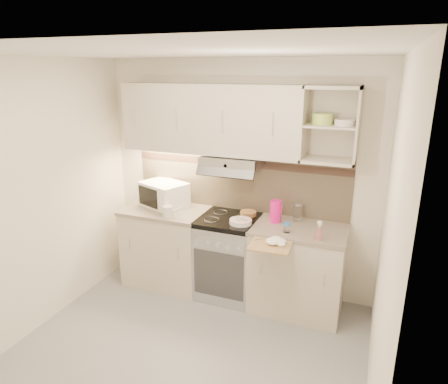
# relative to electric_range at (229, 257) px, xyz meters

# --- Properties ---
(ground) EXTENTS (3.00, 3.00, 0.00)m
(ground) POSITION_rel_electric_range_xyz_m (0.00, -1.10, -0.45)
(ground) COLOR gray
(ground) RESTS_ON ground
(room_shell) EXTENTS (3.04, 2.84, 2.52)m
(room_shell) POSITION_rel_electric_range_xyz_m (0.00, -0.73, 1.18)
(room_shell) COLOR white
(room_shell) RESTS_ON ground
(base_cabinet_left) EXTENTS (0.90, 0.60, 0.86)m
(base_cabinet_left) POSITION_rel_electric_range_xyz_m (-0.75, 0.00, -0.02)
(base_cabinet_left) COLOR beige
(base_cabinet_left) RESTS_ON ground
(worktop_left) EXTENTS (0.92, 0.62, 0.04)m
(worktop_left) POSITION_rel_electric_range_xyz_m (-0.75, 0.00, 0.43)
(worktop_left) COLOR gray
(worktop_left) RESTS_ON base_cabinet_left
(base_cabinet_right) EXTENTS (0.90, 0.60, 0.86)m
(base_cabinet_right) POSITION_rel_electric_range_xyz_m (0.75, 0.00, -0.02)
(base_cabinet_right) COLOR beige
(base_cabinet_right) RESTS_ON ground
(worktop_right) EXTENTS (0.92, 0.62, 0.04)m
(worktop_right) POSITION_rel_electric_range_xyz_m (0.75, 0.00, 0.43)
(worktop_right) COLOR gray
(worktop_right) RESTS_ON base_cabinet_right
(electric_range) EXTENTS (0.60, 0.60, 0.90)m
(electric_range) POSITION_rel_electric_range_xyz_m (0.00, 0.00, 0.00)
(electric_range) COLOR #B7B7BC
(electric_range) RESTS_ON ground
(microwave) EXTENTS (0.59, 0.51, 0.28)m
(microwave) POSITION_rel_electric_range_xyz_m (-0.81, 0.08, 0.59)
(microwave) COLOR white
(microwave) RESTS_ON worktop_left
(watering_can) EXTENTS (0.21, 0.13, 0.19)m
(watering_can) POSITION_rel_electric_range_xyz_m (-0.59, -0.21, 0.52)
(watering_can) COLOR silver
(watering_can) RESTS_ON worktop_left
(plate_stack) EXTENTS (0.23, 0.23, 0.05)m
(plate_stack) POSITION_rel_electric_range_xyz_m (0.17, -0.11, 0.47)
(plate_stack) COLOR white
(plate_stack) RESTS_ON electric_range
(bread_loaf) EXTENTS (0.17, 0.17, 0.04)m
(bread_loaf) POSITION_rel_electric_range_xyz_m (0.17, 0.15, 0.47)
(bread_loaf) COLOR tan
(bread_loaf) RESTS_ON electric_range
(pink_pitcher) EXTENTS (0.12, 0.11, 0.23)m
(pink_pitcher) POSITION_rel_electric_range_xyz_m (0.48, 0.07, 0.56)
(pink_pitcher) COLOR #ED1386
(pink_pitcher) RESTS_ON worktop_right
(glass_jar) EXTENTS (0.10, 0.10, 0.19)m
(glass_jar) POSITION_rel_electric_range_xyz_m (0.68, 0.18, 0.54)
(glass_jar) COLOR silver
(glass_jar) RESTS_ON worktop_right
(spice_jar) EXTENTS (0.07, 0.07, 0.10)m
(spice_jar) POSITION_rel_electric_range_xyz_m (0.65, -0.16, 0.50)
(spice_jar) COLOR white
(spice_jar) RESTS_ON worktop_right
(spray_bottle) EXTENTS (0.07, 0.07, 0.19)m
(spray_bottle) POSITION_rel_electric_range_xyz_m (0.96, -0.22, 0.52)
(spray_bottle) COLOR pink
(spray_bottle) RESTS_ON worktop_right
(cutting_board) EXTENTS (0.38, 0.35, 0.02)m
(cutting_board) POSITION_rel_electric_range_xyz_m (0.57, -0.43, 0.42)
(cutting_board) COLOR tan
(cutting_board) RESTS_ON base_cabinet_right
(dish_towel) EXTENTS (0.25, 0.22, 0.06)m
(dish_towel) POSITION_rel_electric_range_xyz_m (0.60, -0.43, 0.46)
(dish_towel) COLOR white
(dish_towel) RESTS_ON cutting_board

